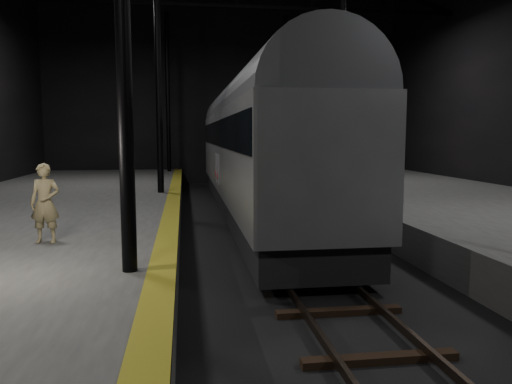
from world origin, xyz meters
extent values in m
plane|color=black|center=(0.00, 0.00, 0.00)|extent=(44.00, 44.00, 0.00)
cube|color=olive|center=(-3.25, 0.00, 1.00)|extent=(0.50, 43.80, 0.01)
cube|color=#3F3328|center=(-0.72, 0.00, 0.17)|extent=(0.08, 43.00, 0.14)
cube|color=#3F3328|center=(0.72, 0.00, 0.17)|extent=(0.08, 43.00, 0.14)
cube|color=black|center=(0.00, 0.00, 0.06)|extent=(2.40, 42.00, 0.12)
cylinder|color=black|center=(-3.80, 8.00, 6.00)|extent=(0.26, 0.26, 10.00)
cylinder|color=black|center=(3.80, 8.00, 6.00)|extent=(0.26, 0.26, 10.00)
cylinder|color=black|center=(-3.80, 20.00, 6.00)|extent=(0.26, 0.26, 10.00)
cylinder|color=black|center=(3.80, 20.00, 6.00)|extent=(0.26, 0.26, 10.00)
cube|color=black|center=(0.00, 14.00, 10.00)|extent=(23.60, 0.15, 0.18)
cube|color=#A0A3A8|center=(0.00, 7.20, 2.68)|extent=(3.05, 21.02, 3.15)
cube|color=black|center=(0.00, 7.20, 0.70)|extent=(2.79, 20.60, 0.89)
cube|color=black|center=(0.00, 7.20, 3.42)|extent=(3.11, 20.71, 0.95)
cylinder|color=slate|center=(0.00, 7.20, 4.26)|extent=(2.99, 20.81, 2.99)
cube|color=black|center=(0.00, -0.16, 0.32)|extent=(1.89, 2.31, 0.37)
cube|color=black|center=(0.00, 14.56, 0.32)|extent=(1.89, 2.31, 0.37)
cube|color=silver|center=(-1.55, 6.15, 2.05)|extent=(0.04, 0.79, 1.10)
cube|color=silver|center=(-1.55, 7.41, 2.05)|extent=(0.04, 0.79, 1.10)
cylinder|color=red|center=(-1.57, 6.34, 1.79)|extent=(0.03, 0.27, 0.27)
cylinder|color=red|center=(-1.57, 7.60, 1.79)|extent=(0.03, 0.27, 0.27)
imported|color=tan|center=(-5.87, -1.35, 1.88)|extent=(0.67, 0.47, 1.75)
camera|label=1|loc=(-2.83, -12.72, 3.37)|focal=35.00mm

